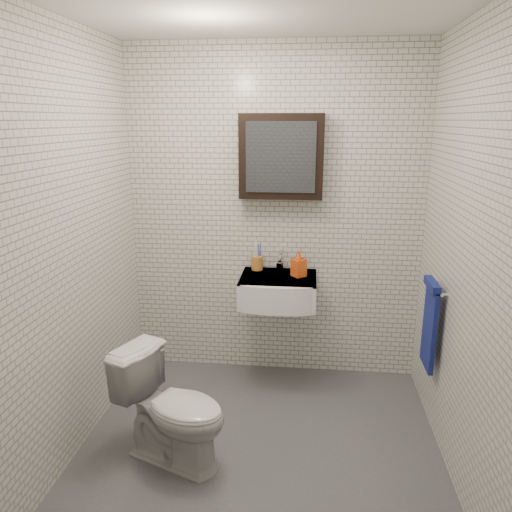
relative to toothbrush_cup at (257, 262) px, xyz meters
The scene contains 9 objects.
ground 1.30m from the toothbrush_cup, 82.44° to the right, with size 2.20×2.00×0.01m, color #4C4E53.
room_shell 1.09m from the toothbrush_cup, 82.44° to the right, with size 2.22×2.02×2.51m.
washbasin 0.30m from the toothbrush_cup, 48.42° to the right, with size 0.55×0.50×0.20m.
faucet 0.17m from the toothbrush_cup, ahead, with size 0.06×0.20×0.15m.
mirror_cabinet 0.81m from the toothbrush_cup, ahead, with size 0.60×0.15×0.60m.
towel_rail 1.32m from the toothbrush_cup, 26.39° to the right, with size 0.09×0.30×0.58m.
toothbrush_cup is the anchor object (origin of this frame).
soap_bottle 0.35m from the toothbrush_cup, 22.05° to the right, with size 0.09×0.09×0.19m, color orange.
toilet 1.32m from the toothbrush_cup, 107.91° to the right, with size 0.38×0.66×0.68m, color silver.
Camera 1 is at (0.27, -2.69, 1.96)m, focal length 35.00 mm.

